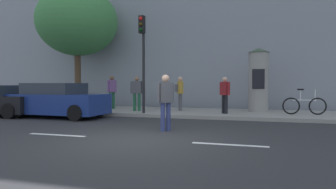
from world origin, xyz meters
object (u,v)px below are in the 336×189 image
at_px(pedestrian_in_dark_shirt, 165,97).
at_px(bicycle_leaning, 304,105).
at_px(street_tree, 77,22).
at_px(poster_column, 258,80).
at_px(traffic_light, 143,48).
at_px(pedestrian_in_light_jacket, 225,92).
at_px(pedestrian_with_bag, 180,90).
at_px(pedestrian_near_pole, 112,89).
at_px(pedestrian_tallest, 137,91).
at_px(parked_car_blue, 58,101).

relative_size(pedestrian_in_dark_shirt, bicycle_leaning, 0.98).
bearing_deg(street_tree, poster_column, 0.62).
relative_size(traffic_light, pedestrian_in_light_jacket, 2.65).
xyz_separation_m(pedestrian_with_bag, pedestrian_near_pole, (-3.65, 0.05, 0.02)).
distance_m(pedestrian_tallest, parked_car_blue, 3.61).
bearing_deg(pedestrian_with_bag, parked_car_blue, -145.77).
height_order(traffic_light, parked_car_blue, traffic_light).
relative_size(pedestrian_with_bag, pedestrian_tallest, 0.99).
xyz_separation_m(pedestrian_in_light_jacket, bicycle_leaning, (3.26, 0.52, -0.55)).
relative_size(traffic_light, pedestrian_near_pole, 2.46).
bearing_deg(pedestrian_in_dark_shirt, poster_column, 65.93).
height_order(pedestrian_in_dark_shirt, parked_car_blue, pedestrian_in_dark_shirt).
relative_size(pedestrian_with_bag, bicycle_leaning, 0.93).
height_order(pedestrian_in_light_jacket, parked_car_blue, pedestrian_in_light_jacket).
distance_m(traffic_light, parked_car_blue, 4.30).
distance_m(traffic_light, bicycle_leaning, 7.30).
xyz_separation_m(poster_column, street_tree, (-9.61, -0.10, 3.22)).
relative_size(pedestrian_near_pole, pedestrian_in_light_jacket, 1.08).
height_order(pedestrian_near_pole, pedestrian_in_light_jacket, pedestrian_near_pole).
relative_size(pedestrian_tallest, parked_car_blue, 0.39).
bearing_deg(parked_car_blue, pedestrian_tallest, 42.27).
bearing_deg(bicycle_leaning, pedestrian_with_bag, 176.60).
bearing_deg(pedestrian_in_dark_shirt, bicycle_leaning, 47.96).
height_order(traffic_light, poster_column, traffic_light).
bearing_deg(pedestrian_with_bag, street_tree, 175.05).
xyz_separation_m(street_tree, pedestrian_near_pole, (2.33, -0.47, -3.71)).
height_order(street_tree, pedestrian_with_bag, street_tree).
height_order(poster_column, pedestrian_near_pole, poster_column).
bearing_deg(pedestrian_in_dark_shirt, parked_car_blue, 157.93).
relative_size(bicycle_leaning, parked_car_blue, 0.41).
bearing_deg(poster_column, parked_car_blue, -155.51).
bearing_deg(bicycle_leaning, traffic_light, -167.96).
bearing_deg(pedestrian_near_pole, traffic_light, -36.64).
height_order(pedestrian_with_bag, pedestrian_tallest, pedestrian_tallest).
xyz_separation_m(traffic_light, poster_column, (4.85, 2.38, -1.36)).
height_order(traffic_light, street_tree, street_tree).
xyz_separation_m(street_tree, pedestrian_in_dark_shirt, (6.93, -5.89, -3.84)).
bearing_deg(pedestrian_in_light_jacket, parked_car_blue, -161.56).
bearing_deg(poster_column, bicycle_leaning, -26.90).
height_order(street_tree, bicycle_leaning, street_tree).
xyz_separation_m(poster_column, pedestrian_tallest, (-5.57, -1.33, -0.52)).
distance_m(street_tree, pedestrian_with_bag, 7.06).
height_order(poster_column, pedestrian_tallest, poster_column).
height_order(poster_column, parked_car_blue, poster_column).
bearing_deg(pedestrian_in_light_jacket, pedestrian_with_bag, 159.40).
bearing_deg(poster_column, pedestrian_tallest, -166.54).
bearing_deg(bicycle_leaning, pedestrian_tallest, -177.05).
relative_size(pedestrian_near_pole, pedestrian_tallest, 1.04).
bearing_deg(pedestrian_with_bag, pedestrian_in_light_jacket, -20.60).
height_order(pedestrian_in_dark_shirt, pedestrian_tallest, pedestrian_tallest).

